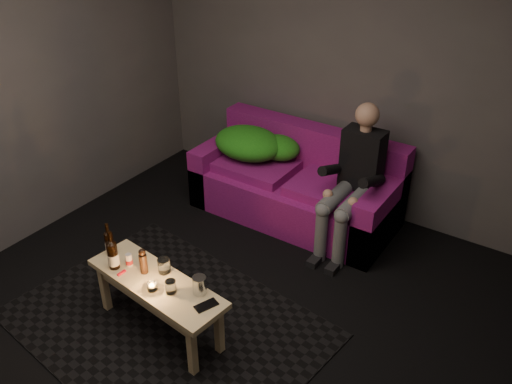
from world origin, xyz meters
TOP-DOWN VIEW (x-y plane):
  - floor at (0.00, 0.00)m, footprint 4.50×4.50m
  - room at (0.00, 0.47)m, footprint 4.50×4.50m
  - rug at (-0.28, 0.05)m, footprint 2.27×1.76m
  - sofa at (-0.25, 1.81)m, footprint 1.81×0.81m
  - green_blanket at (-0.72, 1.81)m, footprint 0.80×0.54m
  - person at (0.34, 1.67)m, footprint 0.33×0.75m
  - coffee_table at (-0.28, 0.00)m, footprint 1.08×0.46m
  - beer_bottle_a at (-0.74, 0.05)m, footprint 0.06×0.06m
  - beer_bottle_b at (-0.60, -0.05)m, footprint 0.07×0.07m
  - salt_shaker at (-0.53, 0.02)m, footprint 0.06×0.06m
  - pepper_mill at (-0.40, 0.03)m, footprint 0.06×0.06m
  - tumbler_back at (-0.29, 0.11)m, footprint 0.11×0.11m
  - tealight at (-0.23, -0.07)m, footprint 0.07×0.07m
  - tumbler_front at (-0.12, -0.02)m, footprint 0.09×0.09m
  - steel_cup at (0.04, 0.07)m, footprint 0.11×0.11m
  - smartphone at (0.15, -0.00)m, footprint 0.12×0.16m
  - red_lighter at (-0.52, -0.07)m, footprint 0.02×0.07m

SIDE VIEW (x-z plane):
  - floor at x=0.00m, z-range 0.00..0.00m
  - rug at x=-0.28m, z-range 0.00..0.01m
  - sofa at x=-0.25m, z-range -0.11..0.67m
  - coffee_table at x=-0.28m, z-range 0.14..0.57m
  - smartphone at x=0.15m, z-range 0.43..0.44m
  - red_lighter at x=-0.52m, z-range 0.43..0.44m
  - tealight at x=-0.23m, z-range 0.43..0.48m
  - tumbler_front at x=-0.12m, z-range 0.43..0.52m
  - salt_shaker at x=-0.53m, z-range 0.43..0.52m
  - tumbler_back at x=-0.29m, z-range 0.43..0.53m
  - steel_cup at x=0.04m, z-range 0.43..0.55m
  - pepper_mill at x=-0.40m, z-range 0.43..0.57m
  - beer_bottle_a at x=-0.74m, z-range 0.40..0.64m
  - beer_bottle_b at x=-0.60m, z-range 0.39..0.68m
  - green_blanket at x=-0.72m, z-range 0.45..0.72m
  - person at x=0.34m, z-range 0.02..1.23m
  - room at x=0.00m, z-range -0.61..3.89m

